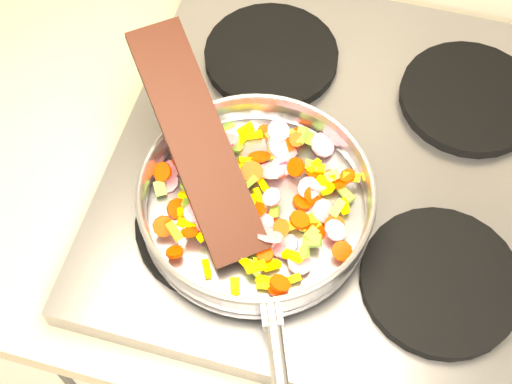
# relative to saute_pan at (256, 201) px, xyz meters

# --- Properties ---
(cooktop) EXTENTS (0.60, 0.60, 0.04)m
(cooktop) POSITION_rel_saute_pan_xyz_m (0.09, 0.11, -0.07)
(cooktop) COLOR #939399
(cooktop) RESTS_ON counter_top
(grate_fl) EXTENTS (0.19, 0.19, 0.02)m
(grate_fl) POSITION_rel_saute_pan_xyz_m (-0.05, -0.03, -0.04)
(grate_fl) COLOR black
(grate_fl) RESTS_ON cooktop
(grate_fr) EXTENTS (0.19, 0.19, 0.02)m
(grate_fr) POSITION_rel_saute_pan_xyz_m (0.23, -0.03, -0.04)
(grate_fr) COLOR black
(grate_fr) RESTS_ON cooktop
(grate_bl) EXTENTS (0.19, 0.19, 0.02)m
(grate_bl) POSITION_rel_saute_pan_xyz_m (-0.05, 0.25, -0.04)
(grate_bl) COLOR black
(grate_bl) RESTS_ON cooktop
(grate_br) EXTENTS (0.19, 0.19, 0.02)m
(grate_br) POSITION_rel_saute_pan_xyz_m (0.23, 0.25, -0.04)
(grate_br) COLOR black
(grate_br) RESTS_ON cooktop
(saute_pan) EXTENTS (0.32, 0.47, 0.05)m
(saute_pan) POSITION_rel_saute_pan_xyz_m (0.00, 0.00, 0.00)
(saute_pan) COLOR #9E9EA5
(saute_pan) RESTS_ON grate_fl
(vegetable_heap) EXTENTS (0.27, 0.26, 0.05)m
(vegetable_heap) POSITION_rel_saute_pan_xyz_m (-0.01, 0.01, -0.01)
(vegetable_heap) COLOR #FE3300
(vegetable_heap) RESTS_ON saute_pan
(wooden_spatula) EXTENTS (0.23, 0.27, 0.11)m
(wooden_spatula) POSITION_rel_saute_pan_xyz_m (-0.08, 0.04, 0.04)
(wooden_spatula) COLOR black
(wooden_spatula) RESTS_ON saute_pan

